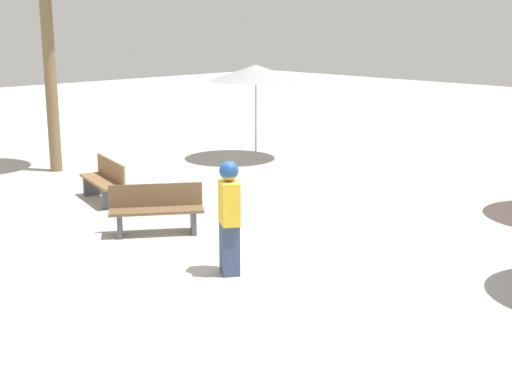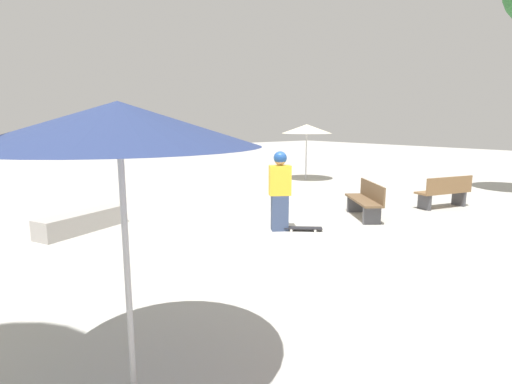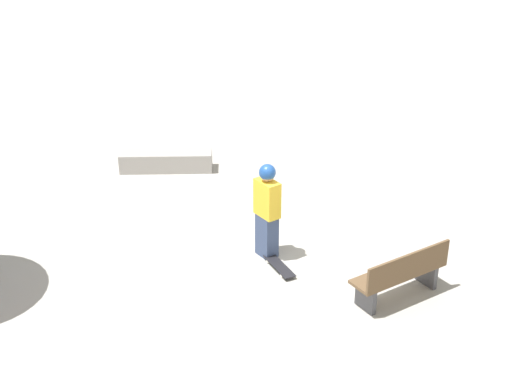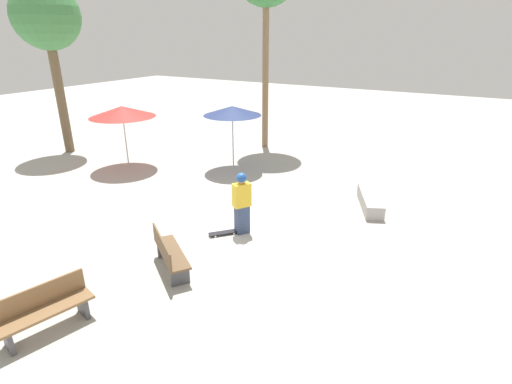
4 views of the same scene
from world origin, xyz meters
The scene contains 9 objects.
ground_plane centered at (0.00, 0.00, 0.00)m, with size 60.00×60.00×0.00m, color #B2AFA8.
skater_main centered at (-0.79, -0.29, 0.90)m, with size 0.44×0.50×1.67m.
skateboard centered at (-0.44, 0.07, 0.06)m, with size 0.68×0.73×0.07m.
concrete_ledge centered at (-3.27, -3.58, 0.20)m, with size 1.26×1.99×0.41m.
bench_near centered at (-0.36, 2.05, 0.43)m, with size 1.56×1.28×0.85m.
bench_far centered at (0.23, 4.62, 0.43)m, with size 0.82×1.66×0.85m.
shade_umbrella_navy centered at (2.32, -4.65, 2.23)m, with size 2.16×2.16×2.41m.
shade_umbrella_red centered at (5.99, -2.75, 2.17)m, with size 2.45×2.45×2.37m.
palm_tree_center_left centered at (9.92, -3.02, 5.42)m, with size 2.63×2.63×6.85m.
Camera 4 is at (-5.82, 7.68, 4.93)m, focal length 28.00 mm.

